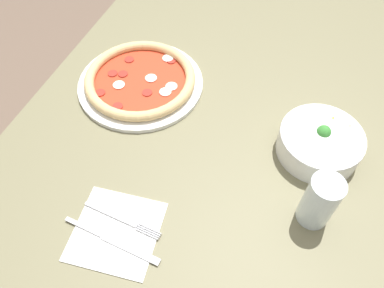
% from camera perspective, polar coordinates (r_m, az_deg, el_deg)
% --- Properties ---
extents(ground_plane, '(8.00, 8.00, 0.00)m').
position_cam_1_polar(ground_plane, '(1.61, 3.02, -11.57)').
color(ground_plane, brown).
extents(dining_table, '(1.23, 0.94, 0.74)m').
position_cam_1_polar(dining_table, '(1.06, 4.49, 3.20)').
color(dining_table, '#706B4C').
rests_on(dining_table, ground_plane).
extents(pizza, '(0.33, 0.33, 0.04)m').
position_cam_1_polar(pizza, '(1.02, -7.87, 9.58)').
color(pizza, white).
rests_on(pizza, dining_table).
extents(bowl, '(0.19, 0.19, 0.08)m').
position_cam_1_polar(bowl, '(0.90, 18.92, 0.33)').
color(bowl, white).
rests_on(bowl, dining_table).
extents(napkin, '(0.19, 0.19, 0.00)m').
position_cam_1_polar(napkin, '(0.79, -11.45, -12.89)').
color(napkin, white).
rests_on(napkin, dining_table).
extents(fork, '(0.03, 0.18, 0.00)m').
position_cam_1_polar(fork, '(0.80, -10.78, -11.18)').
color(fork, silver).
rests_on(fork, napkin).
extents(knife, '(0.03, 0.22, 0.01)m').
position_cam_1_polar(knife, '(0.79, -12.81, -13.79)').
color(knife, silver).
rests_on(knife, napkin).
extents(glass, '(0.07, 0.07, 0.13)m').
position_cam_1_polar(glass, '(0.78, 18.88, -8.25)').
color(glass, silver).
rests_on(glass, dining_table).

